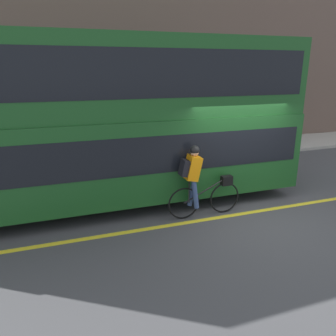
{
  "coord_description": "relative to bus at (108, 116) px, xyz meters",
  "views": [
    {
      "loc": [
        -4.13,
        -6.24,
        3.31
      ],
      "look_at": [
        -1.68,
        0.8,
        1.04
      ],
      "focal_mm": 35.0,
      "sensor_mm": 36.0,
      "label": 1
    }
  ],
  "objects": [
    {
      "name": "road_center_line",
      "position": [
        2.91,
        -1.72,
        -2.22
      ],
      "size": [
        50.0,
        0.14,
        0.01
      ],
      "primitive_type": "cube",
      "color": "yellow",
      "rests_on": "ground_plane"
    },
    {
      "name": "bus",
      "position": [
        0.0,
        0.0,
        0.0
      ],
      "size": [
        9.34,
        2.56,
        4.01
      ],
      "color": "black",
      "rests_on": "ground_plane"
    },
    {
      "name": "street_sign_post",
      "position": [
        2.58,
        3.95,
        -0.75
      ],
      "size": [
        0.36,
        0.09,
        2.42
      ],
      "color": "#59595B",
      "rests_on": "sidewalk_curb"
    },
    {
      "name": "sidewalk_curb",
      "position": [
        2.91,
        4.08,
        -2.16
      ],
      "size": [
        60.0,
        2.49,
        0.12
      ],
      "color": "#A8A399",
      "rests_on": "ground_plane"
    },
    {
      "name": "cyclist_on_bike",
      "position": [
        1.72,
        -1.5,
        -1.31
      ],
      "size": [
        1.79,
        0.32,
        1.71
      ],
      "color": "black",
      "rests_on": "ground_plane"
    },
    {
      "name": "building_facade",
      "position": [
        2.91,
        5.48,
        0.95
      ],
      "size": [
        60.0,
        0.3,
        6.34
      ],
      "color": "brown",
      "rests_on": "ground_plane"
    },
    {
      "name": "ground_plane",
      "position": [
        2.91,
        -1.62,
        -2.22
      ],
      "size": [
        80.0,
        80.0,
        0.0
      ],
      "primitive_type": "plane",
      "color": "#424244"
    }
  ]
}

